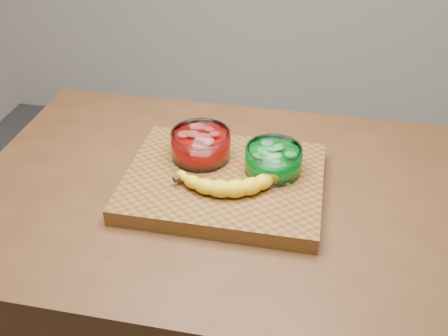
# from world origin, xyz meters

# --- Properties ---
(counter) EXTENTS (1.20, 0.80, 0.90)m
(counter) POSITION_xyz_m (0.00, 0.00, 0.45)
(counter) COLOR #502F18
(counter) RESTS_ON ground
(cutting_board) EXTENTS (0.45, 0.35, 0.04)m
(cutting_board) POSITION_xyz_m (0.00, 0.00, 0.92)
(cutting_board) COLOR brown
(cutting_board) RESTS_ON counter
(bowl_red) EXTENTS (0.14, 0.14, 0.07)m
(bowl_red) POSITION_xyz_m (-0.07, 0.06, 0.97)
(bowl_red) COLOR white
(bowl_red) RESTS_ON cutting_board
(bowl_green) EXTENTS (0.13, 0.13, 0.06)m
(bowl_green) POSITION_xyz_m (0.11, 0.04, 0.97)
(bowl_green) COLOR white
(bowl_green) RESTS_ON cutting_board
(banana) EXTENTS (0.27, 0.16, 0.04)m
(banana) POSITION_xyz_m (0.02, -0.02, 0.96)
(banana) COLOR yellow
(banana) RESTS_ON cutting_board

